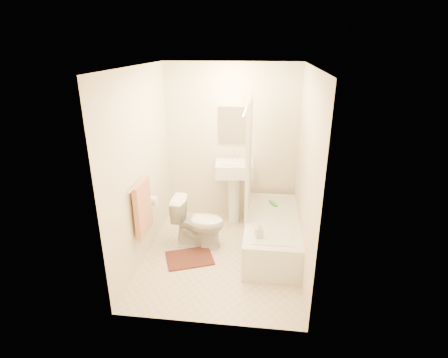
# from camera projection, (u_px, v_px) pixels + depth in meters

# --- Properties ---
(floor) EXTENTS (2.40, 2.40, 0.00)m
(floor) POSITION_uv_depth(u_px,v_px,m) (222.00, 256.00, 4.64)
(floor) COLOR beige
(floor) RESTS_ON ground
(ceiling) EXTENTS (2.40, 2.40, 0.00)m
(ceiling) POSITION_uv_depth(u_px,v_px,m) (221.00, 67.00, 3.76)
(ceiling) COLOR white
(ceiling) RESTS_ON ground
(wall_back) EXTENTS (2.00, 0.02, 2.40)m
(wall_back) POSITION_uv_depth(u_px,v_px,m) (231.00, 144.00, 5.31)
(wall_back) COLOR beige
(wall_back) RESTS_ON ground
(wall_left) EXTENTS (0.02, 2.40, 2.40)m
(wall_left) POSITION_uv_depth(u_px,v_px,m) (141.00, 168.00, 4.31)
(wall_left) COLOR beige
(wall_left) RESTS_ON ground
(wall_right) EXTENTS (0.02, 2.40, 2.40)m
(wall_right) POSITION_uv_depth(u_px,v_px,m) (306.00, 175.00, 4.09)
(wall_right) COLOR beige
(wall_right) RESTS_ON ground
(mirror) EXTENTS (0.40, 0.03, 0.55)m
(mirror) POSITION_uv_depth(u_px,v_px,m) (231.00, 125.00, 5.18)
(mirror) COLOR white
(mirror) RESTS_ON wall_back
(curtain_rod) EXTENTS (0.03, 1.70, 0.03)m
(curtain_rod) POSITION_uv_depth(u_px,v_px,m) (249.00, 103.00, 3.96)
(curtain_rod) COLOR silver
(curtain_rod) RESTS_ON wall_back
(shower_curtain) EXTENTS (0.04, 0.80, 1.55)m
(shower_curtain) POSITION_uv_depth(u_px,v_px,m) (249.00, 158.00, 4.62)
(shower_curtain) COLOR silver
(shower_curtain) RESTS_ON curtain_rod
(towel_bar) EXTENTS (0.02, 0.60, 0.02)m
(towel_bar) POSITION_uv_depth(u_px,v_px,m) (138.00, 183.00, 4.11)
(towel_bar) COLOR silver
(towel_bar) RESTS_ON wall_left
(towel) EXTENTS (0.06, 0.45, 0.66)m
(towel) POSITION_uv_depth(u_px,v_px,m) (143.00, 207.00, 4.22)
(towel) COLOR #CC7266
(towel) RESTS_ON towel_bar
(toilet_paper) EXTENTS (0.11, 0.12, 0.12)m
(toilet_paper) POSITION_uv_depth(u_px,v_px,m) (153.00, 201.00, 4.59)
(toilet_paper) COLOR white
(toilet_paper) RESTS_ON wall_left
(toilet) EXTENTS (0.72, 0.41, 0.69)m
(toilet) POSITION_uv_depth(u_px,v_px,m) (199.00, 223.00, 4.77)
(toilet) COLOR silver
(toilet) RESTS_ON floor
(sink) EXTENTS (0.60, 0.50, 1.08)m
(sink) POSITION_uv_depth(u_px,v_px,m) (234.00, 190.00, 5.32)
(sink) COLOR white
(sink) RESTS_ON floor
(bathtub) EXTENTS (0.70, 1.61, 0.45)m
(bathtub) POSITION_uv_depth(u_px,v_px,m) (272.00, 232.00, 4.76)
(bathtub) COLOR silver
(bathtub) RESTS_ON floor
(bath_mat) EXTENTS (0.71, 0.63, 0.02)m
(bath_mat) POSITION_uv_depth(u_px,v_px,m) (190.00, 258.00, 4.57)
(bath_mat) COLOR #54241F
(bath_mat) RESTS_ON floor
(soap_bottle) EXTENTS (0.10, 0.10, 0.20)m
(soap_bottle) POSITION_uv_depth(u_px,v_px,m) (259.00, 230.00, 4.17)
(soap_bottle) COLOR silver
(soap_bottle) RESTS_ON bathtub
(scrub_brush) EXTENTS (0.12, 0.19, 0.04)m
(scrub_brush) POSITION_uv_depth(u_px,v_px,m) (273.00, 204.00, 5.04)
(scrub_brush) COLOR green
(scrub_brush) RESTS_ON bathtub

